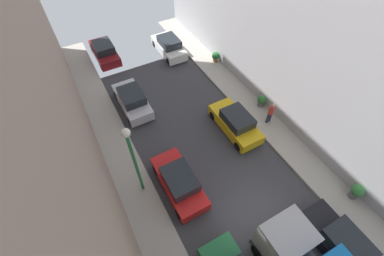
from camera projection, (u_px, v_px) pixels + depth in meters
ground at (256, 223)px, 13.79m from camera, size 32.00×32.00×0.00m
sidewalk_right at (323, 182)px, 15.27m from camera, size 2.00×44.00×0.15m
parked_car_left_3 at (179, 182)px, 14.55m from camera, size 1.78×4.20×1.57m
parked_car_left_4 at (132, 100)px, 18.80m from camera, size 1.78×4.20×1.57m
parked_car_left_5 at (104, 52)px, 22.75m from camera, size 1.78×4.20×1.57m
parked_car_right_1 at (342, 245)px, 12.41m from camera, size 1.78×4.20×1.57m
parked_car_right_2 at (235, 123)px, 17.41m from camera, size 1.78×4.20×1.57m
parked_car_right_3 at (169, 46)px, 23.28m from camera, size 1.78×4.20×1.57m
pedestrian at (271, 112)px, 17.53m from camera, size 0.40×0.36×1.72m
potted_plant_1 at (357, 191)px, 14.15m from camera, size 0.68×0.68×1.06m
potted_plant_2 at (216, 56)px, 22.39m from camera, size 0.67×0.67×0.91m
potted_plant_3 at (261, 100)px, 18.90m from camera, size 0.62×0.62×0.90m
lamp_post at (132, 154)px, 12.19m from camera, size 0.44×0.44×5.40m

